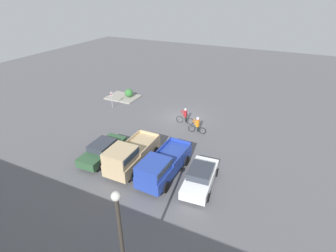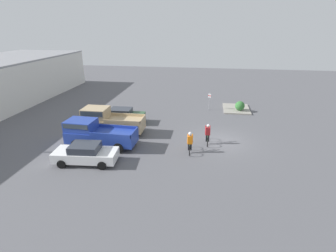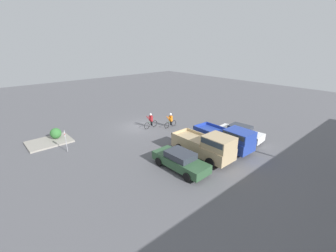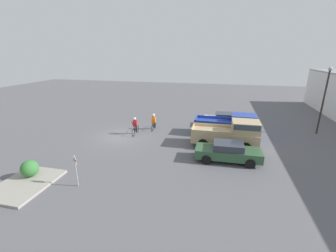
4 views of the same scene
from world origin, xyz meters
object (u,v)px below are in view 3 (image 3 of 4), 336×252
Objects in this scene: cyclist_1 at (170,120)px; fire_lane_sign at (66,139)px; cyclist_0 at (151,121)px; shrub at (56,133)px; pickup_truck_1 at (207,145)px; sedan_0 at (240,133)px; sedan_1 at (180,160)px; pickup_truck_0 at (227,138)px.

fire_lane_sign is at bearing -7.22° from cyclist_1.
fire_lane_sign reaches higher than cyclist_0.
cyclist_0 reaches higher than shrub.
pickup_truck_1 is 14.82m from shrub.
fire_lane_sign is at bearing -47.48° from pickup_truck_1.
cyclist_0 is at bearing -61.56° from sedan_0.
fire_lane_sign is (11.02, -1.40, 0.35)m from cyclist_1.
fire_lane_sign is (13.81, -8.55, 0.51)m from sedan_0.
pickup_truck_1 is 2.70× the size of fire_lane_sign.
cyclist_0 is 9.23m from fire_lane_sign.
sedan_0 is 2.39× the size of cyclist_0.
cyclist_0 is at bearing -96.45° from pickup_truck_1.
cyclist_0 is (-3.81, -8.63, 0.10)m from sedan_1.
sedan_1 is 10.26m from fire_lane_sign.
pickup_truck_1 reaches higher than sedan_1.
pickup_truck_0 is 1.04× the size of pickup_truck_1.
sedan_0 is 18.21m from shrub.
sedan_0 is 2.53× the size of cyclist_1.
pickup_truck_0 is at bearing 101.28° from cyclist_0.
pickup_truck_0 is 3.15× the size of cyclist_1.
cyclist_1 is 0.89× the size of fire_lane_sign.
fire_lane_sign is (5.41, -8.71, 0.50)m from sedan_1.
cyclist_1 is at bearing -127.49° from sedan_1.
pickup_truck_0 is at bearing 179.61° from pickup_truck_1.
pickup_truck_0 is at bearing 140.77° from fire_lane_sign.
fire_lane_sign is (9.22, -0.08, 0.40)m from cyclist_0.
shrub is (10.89, -12.41, -0.43)m from pickup_truck_0.
cyclist_1 is (-2.80, -7.56, -0.31)m from pickup_truck_1.
sedan_1 is at bearing 1.04° from sedan_0.
pickup_truck_0 is (2.82, 0.43, 0.39)m from sedan_0.
sedan_1 is (8.40, 0.15, 0.01)m from sedan_0.
pickup_truck_0 is 16.52m from shrub.
pickup_truck_0 is 7.59m from cyclist_1.
pickup_truck_1 reaches higher than shrub.
sedan_0 is at bearing -171.42° from pickup_truck_0.
cyclist_1 reaches higher than shrub.
fire_lane_sign is at bearing -39.23° from pickup_truck_0.
pickup_truck_0 is 14.20m from fire_lane_sign.
shrub is (-0.11, -3.43, -0.55)m from fire_lane_sign.
pickup_truck_1 reaches higher than pickup_truck_0.
sedan_0 is at bearing -175.85° from pickup_truck_1.
cyclist_1 is (-1.80, 1.32, 0.06)m from cyclist_0.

